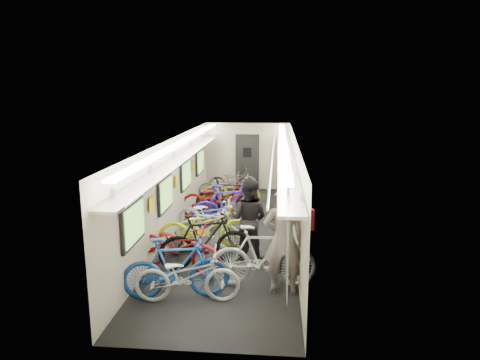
% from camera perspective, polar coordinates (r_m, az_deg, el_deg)
% --- Properties ---
extents(train_car_shell, '(10.00, 10.00, 10.00)m').
position_cam_1_polar(train_car_shell, '(11.20, -2.38, 2.17)').
color(train_car_shell, black).
rests_on(train_car_shell, ground).
extents(bicycle_0, '(1.85, 0.81, 0.94)m').
position_cam_1_polar(bicycle_0, '(7.48, -7.04, -12.56)').
color(bicycle_0, silver).
rests_on(bicycle_0, ground).
extents(bicycle_1, '(1.91, 0.86, 1.11)m').
position_cam_1_polar(bicycle_1, '(7.58, -8.56, -11.57)').
color(bicycle_1, '#1D52AE').
rests_on(bicycle_1, ground).
extents(bicycle_2, '(2.08, 1.38, 1.04)m').
position_cam_1_polar(bicycle_2, '(8.66, -8.20, -8.75)').
color(bicycle_2, maroon).
rests_on(bicycle_2, ground).
extents(bicycle_3, '(1.95, 1.17, 1.13)m').
position_cam_1_polar(bicycle_3, '(8.75, -4.69, -8.08)').
color(bicycle_3, black).
rests_on(bicycle_3, ground).
extents(bicycle_4, '(2.21, 1.17, 1.10)m').
position_cam_1_polar(bicycle_4, '(9.62, -4.66, -6.31)').
color(bicycle_4, '#CCDE14').
rests_on(bicycle_4, ground).
extents(bicycle_5, '(1.63, 0.78, 0.94)m').
position_cam_1_polar(bicycle_5, '(9.83, -4.35, -6.40)').
color(bicycle_5, white).
rests_on(bicycle_5, ground).
extents(bicycle_6, '(1.85, 1.00, 0.92)m').
position_cam_1_polar(bicycle_6, '(10.86, -4.02, -4.64)').
color(bicycle_6, '#B7B7BC').
rests_on(bicycle_6, ground).
extents(bicycle_7, '(2.02, 1.10, 1.17)m').
position_cam_1_polar(bicycle_7, '(11.20, -1.64, -3.45)').
color(bicycle_7, '#271DAF').
rests_on(bicycle_7, ground).
extents(bicycle_8, '(2.17, 0.99, 1.10)m').
position_cam_1_polar(bicycle_8, '(12.06, -2.96, -2.51)').
color(bicycle_8, maroon).
rests_on(bicycle_8, ground).
extents(bicycle_9, '(1.97, 0.73, 1.16)m').
position_cam_1_polar(bicycle_9, '(12.11, -1.59, -2.29)').
color(bicycle_9, black).
rests_on(bicycle_9, ground).
extents(bicycle_10, '(1.85, 0.69, 0.96)m').
position_cam_1_polar(bicycle_10, '(13.34, -1.18, -1.38)').
color(bicycle_10, gold).
rests_on(bicycle_10, ground).
extents(bicycle_11, '(1.98, 0.67, 1.17)m').
position_cam_1_polar(bicycle_11, '(7.92, 3.13, -10.13)').
color(bicycle_11, '#BCBCBE').
rests_on(bicycle_11, ground).
extents(bicycle_12, '(1.73, 0.68, 0.89)m').
position_cam_1_polar(bicycle_12, '(14.05, -2.11, -0.84)').
color(bicycle_12, slate).
rests_on(bicycle_12, ground).
extents(bicycle_14, '(1.78, 0.88, 0.89)m').
position_cam_1_polar(bicycle_14, '(15.04, -0.94, 0.02)').
color(bicycle_14, '#595A5D').
rests_on(bicycle_14, ground).
extents(passenger_near, '(0.72, 0.49, 1.94)m').
position_cam_1_polar(passenger_near, '(7.61, 5.80, -8.00)').
color(passenger_near, slate).
rests_on(passenger_near, ground).
extents(passenger_mid, '(1.00, 0.88, 1.74)m').
position_cam_1_polar(passenger_mid, '(9.11, 1.16, -5.20)').
color(passenger_mid, black).
rests_on(passenger_mid, ground).
extents(backpack, '(0.29, 0.21, 0.38)m').
position_cam_1_polar(backpack, '(7.79, 8.80, -5.22)').
color(backpack, '#B1112A').
rests_on(backpack, passenger_near).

